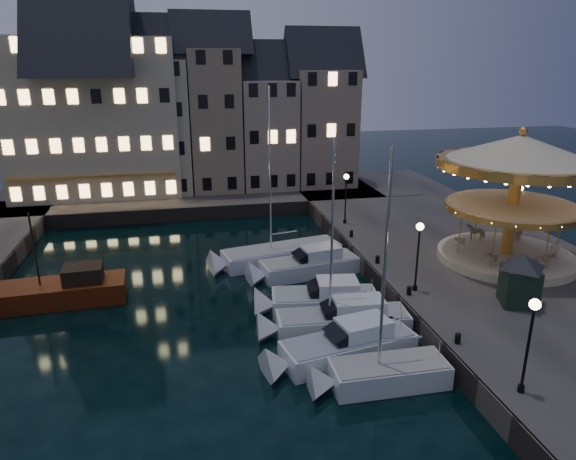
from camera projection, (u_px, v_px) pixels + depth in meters
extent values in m
plane|color=black|center=(300.00, 330.00, 28.38)|extent=(160.00, 160.00, 0.00)
cube|color=#474442|center=(472.00, 261.00, 36.46)|extent=(16.00, 56.00, 1.30)
cube|color=#474442|center=(163.00, 199.00, 52.66)|extent=(44.00, 12.00, 1.30)
cube|color=#47423A|center=(366.00, 270.00, 34.92)|extent=(0.15, 44.00, 1.30)
cube|color=#47423A|center=(183.00, 215.00, 47.47)|extent=(48.00, 0.15, 1.30)
cylinder|color=black|center=(521.00, 388.00, 20.95)|extent=(0.28, 0.28, 0.30)
cylinder|color=black|center=(527.00, 351.00, 20.40)|extent=(0.12, 0.12, 3.80)
sphere|color=#FFD18C|center=(535.00, 304.00, 19.76)|extent=(0.44, 0.44, 0.44)
cylinder|color=black|center=(415.00, 288.00, 30.25)|extent=(0.28, 0.28, 0.30)
cylinder|color=black|center=(417.00, 260.00, 29.70)|extent=(0.12, 0.12, 3.80)
sphere|color=#FFD18C|center=(420.00, 227.00, 29.06)|extent=(0.44, 0.44, 0.44)
cylinder|color=black|center=(345.00, 221.00, 42.80)|extent=(0.28, 0.28, 0.30)
cylinder|color=black|center=(346.00, 201.00, 42.25)|extent=(0.12, 0.12, 3.80)
sphere|color=#FFD18C|center=(346.00, 177.00, 41.61)|extent=(0.44, 0.44, 0.44)
cylinder|color=black|center=(513.00, 237.00, 38.94)|extent=(0.28, 0.28, 0.30)
cylinder|color=black|center=(516.00, 215.00, 38.39)|extent=(0.12, 0.12, 3.80)
sphere|color=#FFD18C|center=(520.00, 188.00, 37.75)|extent=(0.44, 0.44, 0.44)
cylinder|color=black|center=(458.00, 339.00, 24.54)|extent=(0.28, 0.28, 0.40)
sphere|color=black|center=(458.00, 335.00, 24.47)|extent=(0.30, 0.30, 0.30)
cylinder|color=black|center=(409.00, 291.00, 29.65)|extent=(0.28, 0.28, 0.40)
sphere|color=black|center=(409.00, 288.00, 29.58)|extent=(0.30, 0.30, 0.30)
cylinder|color=black|center=(377.00, 260.00, 34.30)|extent=(0.28, 0.28, 0.40)
sphere|color=black|center=(378.00, 257.00, 34.23)|extent=(0.30, 0.30, 0.30)
cylinder|color=black|center=(351.00, 234.00, 39.41)|extent=(0.28, 0.28, 0.40)
sphere|color=black|center=(351.00, 232.00, 39.35)|extent=(0.30, 0.30, 0.30)
cube|color=gray|center=(38.00, 140.00, 50.37)|extent=(5.00, 8.00, 11.00)
cube|color=slate|center=(96.00, 133.00, 51.27)|extent=(5.60, 8.00, 12.00)
cube|color=#ABAA8B|center=(158.00, 127.00, 52.28)|extent=(6.20, 8.00, 13.00)
cube|color=gray|center=(214.00, 121.00, 53.24)|extent=(5.00, 8.00, 14.00)
cube|color=gray|center=(266.00, 134.00, 54.76)|extent=(5.60, 8.00, 11.00)
cube|color=gray|center=(321.00, 127.00, 55.77)|extent=(6.20, 8.00, 12.00)
cube|color=#C1B897|center=(95.00, 118.00, 50.81)|extent=(16.00, 9.00, 15.00)
cube|color=silver|center=(389.00, 376.00, 23.52)|extent=(5.37, 2.09, 1.30)
cube|color=gray|center=(390.00, 363.00, 23.31)|extent=(5.10, 1.93, 0.10)
cylinder|color=silver|center=(385.00, 269.00, 21.75)|extent=(0.14, 0.14, 9.37)
cube|color=silver|center=(348.00, 350.00, 25.63)|extent=(7.05, 3.49, 1.30)
cube|color=gray|center=(349.00, 338.00, 25.42)|extent=(6.68, 3.25, 0.10)
cube|color=silver|center=(363.00, 327.00, 25.58)|extent=(2.84, 2.14, 0.80)
cube|color=black|center=(339.00, 334.00, 25.11)|extent=(1.43, 1.76, 0.93)
cube|color=silver|center=(342.00, 324.00, 28.08)|extent=(7.35, 2.68, 1.30)
cube|color=gray|center=(343.00, 314.00, 27.87)|extent=(6.98, 2.48, 0.10)
cube|color=silver|center=(359.00, 305.00, 27.84)|extent=(2.85, 1.80, 0.80)
cube|color=black|center=(333.00, 309.00, 27.70)|extent=(1.32, 1.58, 0.96)
cylinder|color=silver|center=(332.00, 230.00, 26.27)|extent=(0.14, 0.14, 9.70)
cube|color=silver|center=(325.00, 303.00, 30.53)|extent=(6.50, 3.24, 1.30)
cube|color=gray|center=(325.00, 293.00, 30.32)|extent=(6.16, 3.01, 0.10)
cube|color=silver|center=(338.00, 286.00, 30.23)|extent=(2.59, 2.11, 0.80)
cube|color=black|center=(317.00, 288.00, 30.18)|extent=(1.30, 1.81, 0.89)
cube|color=silver|center=(310.00, 268.00, 35.73)|extent=(7.05, 3.33, 1.30)
cube|color=gray|center=(310.00, 259.00, 35.52)|extent=(6.68, 3.10, 0.10)
cube|color=silver|center=(321.00, 252.00, 35.66)|extent=(2.81, 2.09, 0.80)
cube|color=black|center=(303.00, 256.00, 35.23)|extent=(1.39, 1.75, 0.93)
cube|color=silver|center=(282.00, 256.00, 38.03)|extent=(9.11, 4.30, 1.30)
cube|color=gray|center=(282.00, 247.00, 37.82)|extent=(8.64, 4.01, 0.10)
cylinder|color=silver|center=(270.00, 169.00, 35.65)|extent=(0.14, 0.14, 11.80)
cube|color=#561D08|center=(60.00, 294.00, 31.50)|extent=(7.94, 3.13, 1.50)
cube|color=black|center=(83.00, 274.00, 31.49)|extent=(2.39, 2.00, 1.04)
cylinder|color=black|center=(34.00, 251.00, 30.33)|extent=(0.12, 0.12, 4.68)
cylinder|color=beige|center=(505.00, 257.00, 34.73)|extent=(8.92, 8.92, 0.56)
cylinder|color=gold|center=(513.00, 203.00, 33.56)|extent=(0.78, 0.78, 6.91)
cylinder|color=beige|center=(513.00, 205.00, 33.59)|extent=(8.25, 8.25, 0.20)
cylinder|color=gold|center=(512.00, 208.00, 33.66)|extent=(8.56, 8.56, 0.39)
cone|color=beige|center=(521.00, 149.00, 32.44)|extent=(10.26, 10.26, 1.78)
cylinder|color=gold|center=(519.00, 164.00, 32.74)|extent=(10.26, 10.26, 0.56)
sphere|color=gold|center=(523.00, 131.00, 32.09)|extent=(0.56, 0.56, 0.56)
imported|color=beige|center=(537.00, 238.00, 35.90)|extent=(1.86, 1.35, 1.12)
cube|color=black|center=(519.00, 286.00, 28.24)|extent=(2.27, 2.27, 2.15)
pyramid|color=black|center=(524.00, 254.00, 27.65)|extent=(2.87, 2.87, 0.81)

